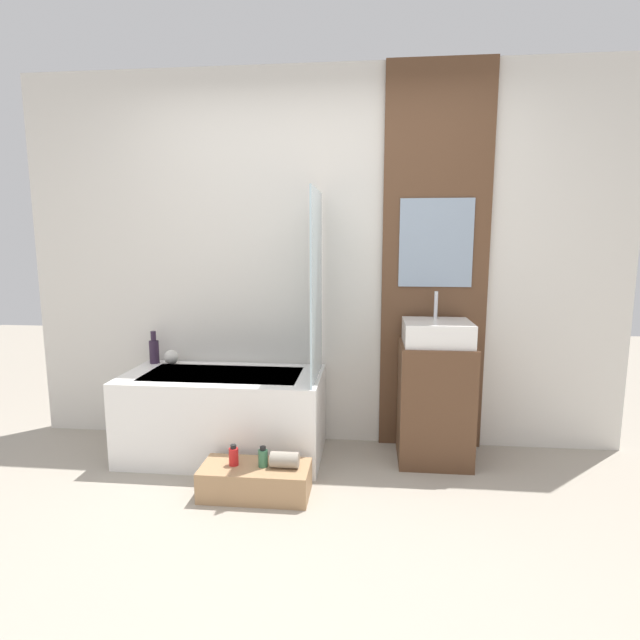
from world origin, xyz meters
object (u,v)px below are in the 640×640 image
object	(u,v)px
bathtub	(224,414)
vase_round_light	(171,357)
bottle_soap_secondary	(263,457)
wooden_step_bench	(255,480)
bottle_soap_primary	(234,456)
vase_tall_dark	(154,350)
sink	(437,332)

from	to	relation	value
bathtub	vase_round_light	world-z (taller)	vase_round_light
bathtub	bottle_soap_secondary	distance (m)	0.64
bottle_soap_secondary	vase_round_light	bearing A→B (deg)	138.12
wooden_step_bench	bottle_soap_primary	xyz separation A→B (m)	(-0.12, 0.00, 0.14)
vase_tall_dark	bottle_soap_primary	bearing A→B (deg)	-43.84
bathtub	bottle_soap_secondary	bearing A→B (deg)	-53.66
wooden_step_bench	vase_round_light	distance (m)	1.19
bathtub	bottle_soap_primary	world-z (taller)	bathtub
bathtub	wooden_step_bench	distance (m)	0.64
vase_tall_dark	vase_round_light	xyz separation A→B (m)	(0.13, -0.02, -0.04)
vase_round_light	bottle_soap_primary	size ratio (longest dim) A/B	0.85
bathtub	sink	bearing A→B (deg)	3.26
bottle_soap_primary	bathtub	bearing A→B (deg)	112.05
vase_tall_dark	bottle_soap_secondary	world-z (taller)	vase_tall_dark
vase_round_light	sink	bearing A→B (deg)	-4.34
vase_tall_dark	bottle_soap_primary	xyz separation A→B (m)	(0.78, -0.75, -0.43)
wooden_step_bench	bottle_soap_secondary	distance (m)	0.15
bathtub	sink	xyz separation A→B (m)	(1.40, 0.08, 0.57)
vase_round_light	bottle_soap_primary	bearing A→B (deg)	-48.55
bathtub	wooden_step_bench	bearing A→B (deg)	-57.15
wooden_step_bench	bottle_soap_secondary	xyz separation A→B (m)	(0.05, 0.00, 0.14)
vase_tall_dark	bathtub	bearing A→B (deg)	-22.42
vase_round_light	wooden_step_bench	bearing A→B (deg)	-43.55
wooden_step_bench	bottle_soap_secondary	bearing A→B (deg)	0.00
sink	vase_tall_dark	distance (m)	1.99
sink	vase_tall_dark	world-z (taller)	sink
sink	vase_tall_dark	size ratio (longest dim) A/B	1.82
bathtub	sink	world-z (taller)	sink
vase_round_light	bottle_soap_secondary	distance (m)	1.17
bottle_soap_primary	bottle_soap_secondary	bearing A→B (deg)	0.00
sink	bottle_soap_primary	world-z (taller)	sink
bathtub	vase_tall_dark	size ratio (longest dim) A/B	5.63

